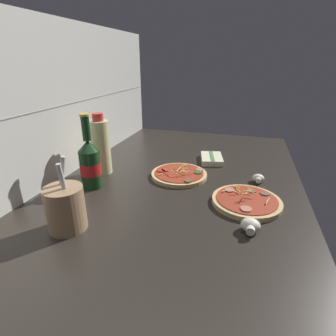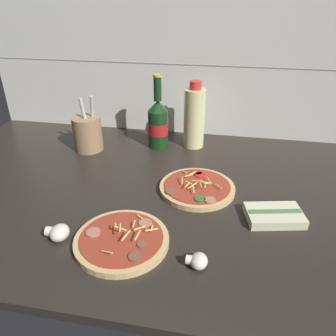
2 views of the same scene
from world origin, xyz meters
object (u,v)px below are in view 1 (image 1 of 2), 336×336
pizza_far (179,174)px  mushroom_right (250,226)px  oil_bottle (101,146)px  dish_towel (212,159)px  mushroom_left (258,178)px  utensil_crock (66,208)px  beer_bottle (90,163)px  pizza_near (246,201)px

pizza_far → mushroom_right: pizza_far is taller
oil_bottle → dish_towel: (25.94, -41.57, -10.08)cm
dish_towel → oil_bottle: bearing=122.0°
mushroom_left → mushroom_right: bearing=175.3°
oil_bottle → utensil_crock: 39.31cm
beer_bottle → dish_towel: beer_bottle is taller
pizza_far → beer_bottle: bearing=122.1°
mushroom_left → mushroom_right: 33.50cm
mushroom_right → utensil_crock: bearing=104.5°
beer_bottle → pizza_near: bearing=-86.8°
utensil_crock → mushroom_right: bearing=-75.5°
mushroom_right → beer_bottle: bearing=77.8°
pizza_near → beer_bottle: beer_bottle is taller
pizza_near → mushroom_right: size_ratio=4.00×
beer_bottle → oil_bottle: bearing=12.9°
pizza_near → dish_towel: (35.82, 16.14, 0.26)cm
beer_bottle → mushroom_left: (21.25, -58.68, -7.76)cm
oil_bottle → utensil_crock: bearing=-164.5°
oil_bottle → pizza_near: bearing=-99.7°
pizza_far → oil_bottle: bearing=98.9°
mushroom_left → oil_bottle: bearing=97.7°
pizza_far → dish_towel: bearing=-25.8°
pizza_near → dish_towel: size_ratio=1.40×
dish_towel → utensil_crock: bearing=153.9°
pizza_near → utensil_crock: 55.09cm
pizza_near → dish_towel: bearing=24.3°
oil_bottle → mushroom_left: bearing=-82.3°
pizza_near → mushroom_right: bearing=-175.6°
pizza_far → dish_towel: size_ratio=1.41×
mushroom_right → dish_towel: bearing=18.7°
pizza_near → beer_bottle: 55.45cm
beer_bottle → utensil_crock: beer_bottle is taller
utensil_crock → dish_towel: (63.53, -31.16, -5.19)cm
beer_bottle → oil_bottle: (12.95, 2.97, 1.97)cm
pizza_near → oil_bottle: (9.88, 57.70, 10.33)cm
mushroom_right → utensil_crock: (-12.50, 48.48, 4.56)cm
mushroom_left → mushroom_right: (-33.39, 2.77, 0.28)cm
pizza_far → oil_bottle: size_ratio=0.91×
beer_bottle → utensil_crock: bearing=-163.2°
beer_bottle → mushroom_right: (-12.13, -55.91, -7.48)cm
pizza_near → pizza_far: bearing=60.7°
pizza_near → beer_bottle: bearing=93.2°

